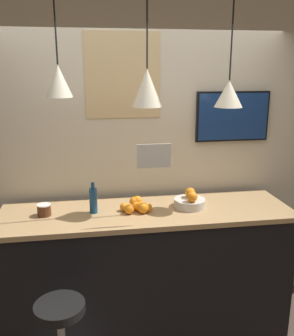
% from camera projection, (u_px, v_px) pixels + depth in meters
% --- Properties ---
extents(back_wall, '(8.00, 0.06, 2.90)m').
position_uv_depth(back_wall, '(139.00, 155.00, 3.31)').
color(back_wall, beige).
rests_on(back_wall, ground_plane).
extents(service_counter, '(2.33, 0.67, 1.10)m').
position_uv_depth(service_counter, '(147.00, 272.00, 3.12)').
color(service_counter, black).
rests_on(service_counter, ground_plane).
extents(fruit_bowl, '(0.25, 0.25, 0.15)m').
position_uv_depth(fruit_bowl, '(190.00, 200.00, 3.04)').
color(fruit_bowl, beige).
rests_on(fruit_bowl, service_counter).
extents(orange_pile, '(0.25, 0.26, 0.09)m').
position_uv_depth(orange_pile, '(137.00, 206.00, 2.97)').
color(orange_pile, orange).
rests_on(orange_pile, service_counter).
extents(juice_bottle, '(0.06, 0.06, 0.25)m').
position_uv_depth(juice_bottle, '(93.00, 200.00, 2.90)').
color(juice_bottle, navy).
rests_on(juice_bottle, service_counter).
extents(spread_jar, '(0.11, 0.11, 0.09)m').
position_uv_depth(spread_jar, '(44.00, 210.00, 2.86)').
color(spread_jar, '#562D19').
rests_on(spread_jar, service_counter).
extents(pendant_lamp_left, '(0.19, 0.19, 0.81)m').
position_uv_depth(pendant_lamp_left, '(59.00, 81.00, 2.61)').
color(pendant_lamp_left, black).
extents(pendant_lamp_middle, '(0.22, 0.22, 0.89)m').
position_uv_depth(pendant_lamp_middle, '(147.00, 88.00, 2.73)').
color(pendant_lamp_middle, black).
extents(pendant_lamp_right, '(0.22, 0.22, 0.90)m').
position_uv_depth(pendant_lamp_right, '(229.00, 93.00, 2.84)').
color(pendant_lamp_right, black).
extents(mounted_tv, '(0.66, 0.04, 0.44)m').
position_uv_depth(mounted_tv, '(233.00, 116.00, 3.30)').
color(mounted_tv, black).
extents(hanging_menu_board, '(0.24, 0.01, 0.17)m').
position_uv_depth(hanging_menu_board, '(154.00, 156.00, 2.61)').
color(hanging_menu_board, silver).
extents(wall_poster, '(0.62, 0.01, 0.70)m').
position_uv_depth(wall_poster, '(123.00, 75.00, 3.08)').
color(wall_poster, '#DBBC84').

